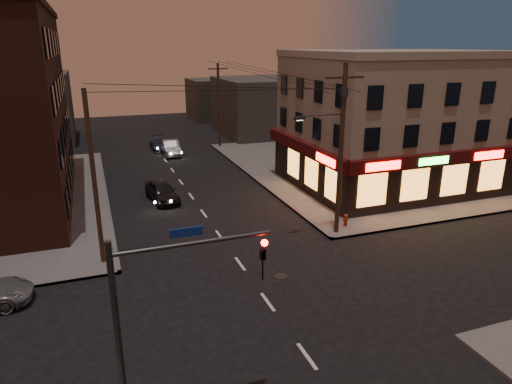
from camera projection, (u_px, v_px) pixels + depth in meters
name	position (u px, v px, depth m)	size (l,w,h in m)	color
ground	(268.00, 302.00, 20.62)	(120.00, 120.00, 0.00)	black
sidewalk_ne	(370.00, 165.00, 43.44)	(24.00, 28.00, 0.15)	#514F4C
pizza_building	(393.00, 120.00, 36.15)	(15.85, 12.85, 10.50)	tan
bg_building_ne_a	(261.00, 106.00, 58.02)	(10.00, 12.00, 7.00)	#3F3D3A
bg_building_nw	(30.00, 108.00, 52.61)	(9.00, 10.00, 8.00)	#3F3D3A
bg_building_ne_b	(216.00, 99.00, 70.02)	(8.00, 8.00, 6.00)	#3F3D3A
utility_pole_main	(340.00, 142.00, 26.19)	(4.20, 0.44, 10.00)	#382619
utility_pole_far	(219.00, 106.00, 49.96)	(0.26, 0.26, 9.00)	#382619
utility_pole_west	(94.00, 180.00, 22.75)	(0.24, 0.24, 9.00)	#382619
traffic_signal	(155.00, 311.00, 12.50)	(4.49, 0.32, 6.47)	#333538
sedan_near	(162.00, 191.00, 33.65)	(1.75, 4.35, 1.48)	black
sedan_mid	(171.00, 148.00, 47.68)	(1.58, 4.54, 1.49)	slate
sedan_far	(160.00, 144.00, 50.07)	(1.80, 4.42, 1.28)	#1C2439
fire_hydrant	(346.00, 219.00, 28.70)	(0.35, 0.35, 0.79)	maroon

